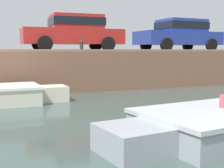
# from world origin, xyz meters

# --- Properties ---
(ground_plane) EXTENTS (400.00, 400.00, 0.00)m
(ground_plane) POSITION_xyz_m (0.00, 5.24, 0.00)
(ground_plane) COLOR #384C47
(far_quay_wall) EXTENTS (60.00, 6.00, 1.64)m
(far_quay_wall) POSITION_xyz_m (0.00, 13.47, 0.82)
(far_quay_wall) COLOR brown
(far_quay_wall) RESTS_ON ground
(far_wall_coping) EXTENTS (60.00, 0.24, 0.08)m
(far_wall_coping) POSITION_xyz_m (0.00, 10.59, 1.68)
(far_wall_coping) COLOR #9F6C52
(far_wall_coping) RESTS_ON far_quay_wall
(car_centre_red) EXTENTS (4.27, 1.94, 1.54)m
(car_centre_red) POSITION_xyz_m (1.21, 11.82, 2.48)
(car_centre_red) COLOR #B2231E
(car_centre_red) RESTS_ON far_quay_wall
(car_right_inner_blue) EXTENTS (4.28, 2.12, 1.54)m
(car_right_inner_blue) POSITION_xyz_m (6.58, 11.83, 2.48)
(car_right_inner_blue) COLOR #233893
(car_right_inner_blue) RESTS_ON far_quay_wall
(mooring_bollard_east) EXTENTS (0.15, 0.15, 0.45)m
(mooring_bollard_east) POSITION_xyz_m (1.21, 10.72, 1.88)
(mooring_bollard_east) COLOR #2D2B28
(mooring_bollard_east) RESTS_ON far_quay_wall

